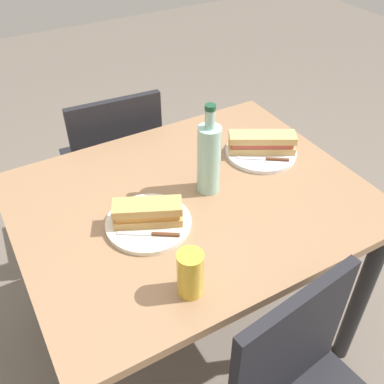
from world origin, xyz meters
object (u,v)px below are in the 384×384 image
at_px(baguette_sandwich_near, 262,142).
at_px(plate_far, 149,223).
at_px(plate_near, 261,152).
at_px(beer_glass, 190,274).
at_px(chair_near, 115,165).
at_px(water_bottle, 209,158).
at_px(baguette_sandwich_far, 148,212).
at_px(knife_near, 266,159).
at_px(dining_table, 192,224).
at_px(knife_far, 152,234).

xyz_separation_m(baguette_sandwich_near, plate_far, (0.51, 0.14, -0.04)).
height_order(baguette_sandwich_near, plate_far, baguette_sandwich_near).
height_order(plate_near, beer_glass, beer_glass).
xyz_separation_m(chair_near, plate_near, (-0.37, 0.55, 0.27)).
xyz_separation_m(baguette_sandwich_near, water_bottle, (0.27, 0.08, 0.07)).
height_order(plate_far, beer_glass, beer_glass).
relative_size(chair_near, baguette_sandwich_far, 4.15).
relative_size(plate_near, plate_far, 1.00).
bearing_deg(baguette_sandwich_near, knife_near, 71.52).
xyz_separation_m(dining_table, water_bottle, (-0.07, -0.01, 0.24)).
height_order(plate_near, knife_far, knife_far).
relative_size(knife_far, water_bottle, 0.51).
bearing_deg(plate_far, baguette_sandwich_far, 0.00).
relative_size(dining_table, plate_far, 4.30).
xyz_separation_m(knife_far, beer_glass, (-0.00, 0.21, 0.05)).
height_order(dining_table, beer_glass, beer_glass).
xyz_separation_m(plate_far, beer_glass, (0.01, 0.27, 0.06)).
bearing_deg(knife_far, dining_table, -150.78).
height_order(knife_near, knife_far, same).
height_order(dining_table, water_bottle, water_bottle).
xyz_separation_m(plate_near, plate_far, (0.51, 0.14, 0.00)).
distance_m(dining_table, plate_far, 0.22).
distance_m(knife_far, beer_glass, 0.22).
distance_m(knife_near, knife_far, 0.53).
bearing_deg(water_bottle, chair_near, -80.66).
xyz_separation_m(knife_near, knife_far, (0.51, 0.14, 0.00)).
bearing_deg(plate_far, plate_near, -165.04).
xyz_separation_m(dining_table, baguette_sandwich_near, (-0.34, -0.09, 0.17)).
bearing_deg(plate_far, water_bottle, -166.41).
distance_m(dining_table, baguette_sandwich_far, 0.25).
bearing_deg(water_bottle, plate_far, 13.59).
distance_m(baguette_sandwich_near, water_bottle, 0.29).
bearing_deg(baguette_sandwich_near, knife_far, 20.31).
distance_m(plate_far, beer_glass, 0.28).
height_order(knife_near, baguette_sandwich_far, baguette_sandwich_far).
bearing_deg(knife_near, beer_glass, 34.98).
xyz_separation_m(plate_near, knife_near, (0.02, 0.06, 0.01)).
xyz_separation_m(dining_table, plate_near, (-0.34, -0.09, 0.13)).
bearing_deg(baguette_sandwich_far, water_bottle, -166.41).
bearing_deg(plate_far, dining_table, -164.57).
bearing_deg(baguette_sandwich_far, beer_glass, 87.59).
height_order(chair_near, plate_far, chair_near).
xyz_separation_m(plate_near, knife_far, (0.53, 0.20, 0.01)).
relative_size(plate_far, water_bottle, 0.83).
distance_m(knife_far, water_bottle, 0.30).
relative_size(dining_table, baguette_sandwich_far, 5.18).
bearing_deg(dining_table, plate_far, 15.43).
height_order(dining_table, baguette_sandwich_near, baguette_sandwich_near).
bearing_deg(knife_far, knife_near, -164.75).
bearing_deg(dining_table, knife_far, 29.22).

